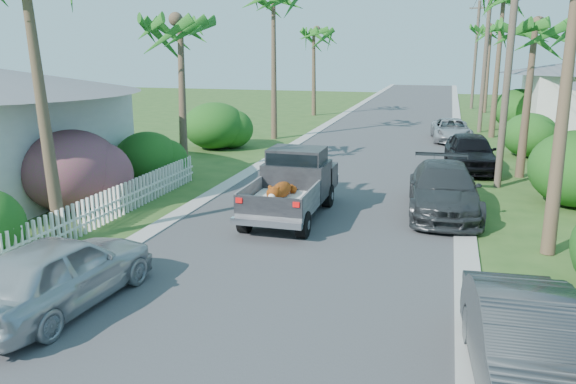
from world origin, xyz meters
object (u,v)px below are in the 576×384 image
(parked_car_ln, at_px, (59,273))
(palm_r_d, at_px, (491,27))
(pickup_truck, at_px, (295,183))
(palm_l_d, at_px, (314,30))
(parked_car_rm, at_px, (444,190))
(parked_car_rn, at_px, (528,348))
(utility_pole_c, at_px, (485,57))
(palm_r_b, at_px, (535,25))
(palm_l_b, at_px, (179,20))
(utility_pole_b, at_px, (509,62))
(parked_car_rf, at_px, (471,152))
(utility_pole_d, at_px, (476,55))
(parked_car_rd, at_px, (451,130))

(parked_car_ln, bearing_deg, palm_r_d, -99.95)
(pickup_truck, xyz_separation_m, palm_l_d, (-5.64, 26.47, 5.43))
(parked_car_rm, distance_m, palm_r_d, 31.81)
(parked_car_rn, relative_size, utility_pole_c, 0.49)
(palm_r_b, xyz_separation_m, palm_r_d, (-0.10, 25.00, 0.79))
(parked_car_ln, relative_size, palm_l_b, 0.60)
(parked_car_ln, xyz_separation_m, utility_pole_c, (9.20, 28.20, 3.84))
(utility_pole_b, height_order, utility_pole_c, same)
(palm_r_d, distance_m, utility_pole_b, 27.10)
(parked_car_rf, relative_size, palm_l_d, 0.60)
(pickup_truck, relative_size, utility_pole_c, 0.57)
(pickup_truck, xyz_separation_m, parked_car_rm, (4.51, 1.36, -0.25))
(pickup_truck, xyz_separation_m, parked_car_rf, (5.53, 8.36, -0.22))
(palm_r_b, height_order, palm_r_d, palm_r_d)
(palm_l_b, height_order, utility_pole_c, utility_pole_c)
(palm_l_d, xyz_separation_m, utility_pole_d, (12.10, 9.00, -1.84))
(palm_r_b, bearing_deg, parked_car_rf, 155.32)
(parked_car_rd, xyz_separation_m, palm_r_d, (2.62, 16.16, 6.12))
(pickup_truck, relative_size, utility_pole_b, 0.57)
(parked_car_rn, relative_size, palm_l_b, 0.59)
(pickup_truck, relative_size, parked_car_rn, 1.16)
(parked_car_rm, bearing_deg, palm_r_b, 60.51)
(parked_car_rm, distance_m, parked_car_rd, 14.95)
(pickup_truck, relative_size, utility_pole_d, 0.57)
(pickup_truck, bearing_deg, parked_car_rf, 56.51)
(pickup_truck, distance_m, parked_car_ln, 8.20)
(parked_car_rf, xyz_separation_m, palm_r_d, (1.83, 24.11, 5.95))
(palm_l_d, bearing_deg, palm_r_b, -55.41)
(parked_car_rn, height_order, utility_pole_d, utility_pole_d)
(parked_car_rn, height_order, palm_r_d, palm_r_d)
(parked_car_rm, xyz_separation_m, palm_l_b, (-10.46, 3.11, 5.39))
(palm_l_d, bearing_deg, parked_car_rd, -44.39)
(parked_car_ln, bearing_deg, utility_pole_d, -97.87)
(parked_car_ln, height_order, palm_l_b, palm_l_b)
(parked_car_rn, bearing_deg, palm_l_d, 103.68)
(palm_r_b, distance_m, utility_pole_d, 28.05)
(palm_r_b, bearing_deg, palm_l_b, -167.38)
(parked_car_rm, xyz_separation_m, parked_car_rf, (1.02, 7.00, 0.03))
(palm_r_d, bearing_deg, utility_pole_c, -94.29)
(pickup_truck, bearing_deg, parked_car_rn, -54.61)
(parked_car_rd, height_order, utility_pole_d, utility_pole_d)
(pickup_truck, bearing_deg, parked_car_ln, -109.55)
(pickup_truck, bearing_deg, parked_car_rd, 73.80)
(pickup_truck, xyz_separation_m, parked_car_ln, (-2.74, -7.73, -0.25))
(parked_car_rm, xyz_separation_m, parked_car_rd, (0.23, 14.95, -0.14))
(parked_car_rd, height_order, palm_r_d, palm_r_d)
(palm_r_b, relative_size, utility_pole_d, 0.80)
(parked_car_rf, xyz_separation_m, utility_pole_b, (0.93, -2.89, 3.81))
(parked_car_ln, distance_m, utility_pole_d, 44.33)
(pickup_truck, height_order, parked_car_rd, pickup_truck)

